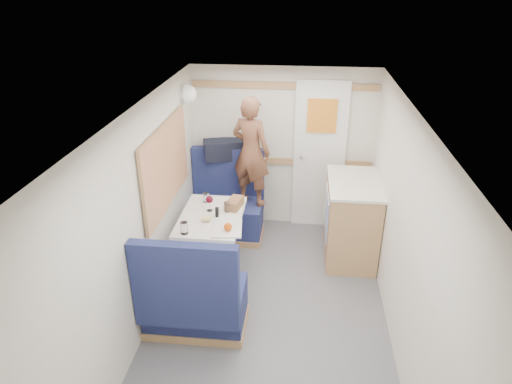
# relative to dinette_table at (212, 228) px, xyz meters

# --- Properties ---
(floor) EXTENTS (4.50, 4.50, 0.00)m
(floor) POSITION_rel_dinette_table_xyz_m (0.65, -1.00, -0.57)
(floor) COLOR #515156
(floor) RESTS_ON ground
(ceiling) EXTENTS (4.50, 4.50, 0.00)m
(ceiling) POSITION_rel_dinette_table_xyz_m (0.65, -1.00, 1.43)
(ceiling) COLOR silver
(ceiling) RESTS_ON wall_back
(wall_back) EXTENTS (2.20, 0.02, 2.00)m
(wall_back) POSITION_rel_dinette_table_xyz_m (0.65, 1.25, 0.43)
(wall_back) COLOR silver
(wall_back) RESTS_ON floor
(wall_left) EXTENTS (0.02, 4.50, 2.00)m
(wall_left) POSITION_rel_dinette_table_xyz_m (-0.45, -1.00, 0.43)
(wall_left) COLOR silver
(wall_left) RESTS_ON floor
(wall_right) EXTENTS (0.02, 4.50, 2.00)m
(wall_right) POSITION_rel_dinette_table_xyz_m (1.75, -1.00, 0.43)
(wall_right) COLOR silver
(wall_right) RESTS_ON floor
(oak_trim_low) EXTENTS (2.15, 0.02, 0.08)m
(oak_trim_low) POSITION_rel_dinette_table_xyz_m (0.65, 1.23, 0.28)
(oak_trim_low) COLOR #AE724E
(oak_trim_low) RESTS_ON wall_back
(oak_trim_high) EXTENTS (2.15, 0.02, 0.08)m
(oak_trim_high) POSITION_rel_dinette_table_xyz_m (0.65, 1.23, 1.21)
(oak_trim_high) COLOR #AE724E
(oak_trim_high) RESTS_ON wall_back
(side_window) EXTENTS (0.04, 1.30, 0.72)m
(side_window) POSITION_rel_dinette_table_xyz_m (-0.43, 0.00, 0.68)
(side_window) COLOR gray
(side_window) RESTS_ON wall_left
(rear_door) EXTENTS (0.62, 0.12, 1.86)m
(rear_door) POSITION_rel_dinette_table_xyz_m (1.10, 1.22, 0.41)
(rear_door) COLOR white
(rear_door) RESTS_ON wall_back
(dinette_table) EXTENTS (0.62, 0.92, 0.72)m
(dinette_table) POSITION_rel_dinette_table_xyz_m (0.00, 0.00, 0.00)
(dinette_table) COLOR white
(dinette_table) RESTS_ON floor
(bench_far) EXTENTS (0.90, 0.59, 1.05)m
(bench_far) POSITION_rel_dinette_table_xyz_m (-0.00, 0.86, -0.27)
(bench_far) COLOR #161C47
(bench_far) RESTS_ON floor
(bench_near) EXTENTS (0.90, 0.59, 1.05)m
(bench_near) POSITION_rel_dinette_table_xyz_m (-0.00, -0.86, -0.27)
(bench_near) COLOR #161C47
(bench_near) RESTS_ON floor
(ledge) EXTENTS (0.90, 0.14, 0.04)m
(ledge) POSITION_rel_dinette_table_xyz_m (-0.00, 1.12, 0.31)
(ledge) COLOR #AE724E
(ledge) RESTS_ON bench_far
(dome_light) EXTENTS (0.20, 0.20, 0.20)m
(dome_light) POSITION_rel_dinette_table_xyz_m (-0.39, 0.85, 1.18)
(dome_light) COLOR white
(dome_light) RESTS_ON wall_left
(galley_counter) EXTENTS (0.57, 0.92, 0.92)m
(galley_counter) POSITION_rel_dinette_table_xyz_m (1.47, 0.55, -0.10)
(galley_counter) COLOR #AE724E
(galley_counter) RESTS_ON floor
(person) EXTENTS (0.55, 0.47, 1.29)m
(person) POSITION_rel_dinette_table_xyz_m (0.31, 0.86, 0.53)
(person) COLOR brown
(person) RESTS_ON bench_far
(duffel_bag) EXTENTS (0.53, 0.36, 0.23)m
(duffel_bag) POSITION_rel_dinette_table_xyz_m (-0.05, 1.12, 0.45)
(duffel_bag) COLOR black
(duffel_bag) RESTS_ON ledge
(tray) EXTENTS (0.32, 0.39, 0.02)m
(tray) POSITION_rel_dinette_table_xyz_m (0.21, -0.25, 0.16)
(tray) COLOR silver
(tray) RESTS_ON dinette_table
(orange_fruit) EXTENTS (0.08, 0.08, 0.08)m
(orange_fruit) POSITION_rel_dinette_table_xyz_m (0.22, -0.31, 0.21)
(orange_fruit) COLOR orange
(orange_fruit) RESTS_ON tray
(cheese_block) EXTENTS (0.10, 0.07, 0.03)m
(cheese_block) POSITION_rel_dinette_table_xyz_m (-0.02, -0.13, 0.19)
(cheese_block) COLOR #F2E08B
(cheese_block) RESTS_ON tray
(wine_glass) EXTENTS (0.08, 0.08, 0.17)m
(wine_glass) POSITION_rel_dinette_table_xyz_m (-0.03, 0.10, 0.28)
(wine_glass) COLOR white
(wine_glass) RESTS_ON dinette_table
(tumbler_left) EXTENTS (0.07, 0.07, 0.12)m
(tumbler_left) POSITION_rel_dinette_table_xyz_m (-0.18, -0.38, 0.21)
(tumbler_left) COLOR white
(tumbler_left) RESTS_ON dinette_table
(tumbler_mid) EXTENTS (0.06, 0.06, 0.10)m
(tumbler_mid) POSITION_rel_dinette_table_xyz_m (-0.11, 0.29, 0.21)
(tumbler_mid) COLOR white
(tumbler_mid) RESTS_ON dinette_table
(tumbler_right) EXTENTS (0.06, 0.06, 0.10)m
(tumbler_right) POSITION_rel_dinette_table_xyz_m (0.15, 0.10, 0.21)
(tumbler_right) COLOR silver
(tumbler_right) RESTS_ON dinette_table
(beer_glass) EXTENTS (0.06, 0.06, 0.09)m
(beer_glass) POSITION_rel_dinette_table_xyz_m (0.17, 0.14, 0.20)
(beer_glass) COLOR brown
(beer_glass) RESTS_ON dinette_table
(pepper_grinder) EXTENTS (0.04, 0.04, 0.10)m
(pepper_grinder) POSITION_rel_dinette_table_xyz_m (0.07, -0.02, 0.20)
(pepper_grinder) COLOR black
(pepper_grinder) RESTS_ON dinette_table
(salt_grinder) EXTENTS (0.04, 0.04, 0.09)m
(salt_grinder) POSITION_rel_dinette_table_xyz_m (0.07, 0.04, 0.20)
(salt_grinder) COLOR silver
(salt_grinder) RESTS_ON dinette_table
(bread_loaf) EXTENTS (0.17, 0.25, 0.10)m
(bread_loaf) POSITION_rel_dinette_table_xyz_m (0.21, 0.20, 0.20)
(bread_loaf) COLOR #8B5F3A
(bread_loaf) RESTS_ON dinette_table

